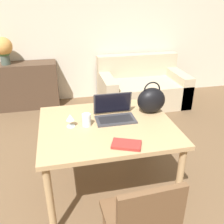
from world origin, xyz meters
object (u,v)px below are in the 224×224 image
(laptop, at_px, (114,112))
(flower_vase, at_px, (3,49))
(couch, at_px, (142,88))
(handbag, at_px, (151,100))
(chair, at_px, (142,222))
(drinking_glass, at_px, (86,120))
(wine_glass, at_px, (70,118))

(laptop, relative_size, flower_vase, 0.85)
(flower_vase, bearing_deg, laptop, -59.02)
(laptop, bearing_deg, couch, 63.72)
(laptop, distance_m, handbag, 0.39)
(chair, distance_m, handbag, 1.19)
(drinking_glass, height_order, wine_glass, wine_glass)
(chair, distance_m, laptop, 1.06)
(chair, height_order, laptop, laptop)
(laptop, bearing_deg, flower_vase, 120.98)
(wine_glass, distance_m, flower_vase, 2.44)
(couch, relative_size, handbag, 4.66)
(handbag, xyz_separation_m, flower_vase, (-1.69, 2.14, 0.15))
(laptop, distance_m, wine_glass, 0.43)
(couch, distance_m, laptop, 2.23)
(laptop, height_order, handbag, handbag)
(chair, height_order, wine_glass, wine_glass)
(couch, relative_size, laptop, 4.04)
(chair, relative_size, drinking_glass, 7.55)
(chair, xyz_separation_m, laptop, (0.04, 1.00, 0.33))
(chair, xyz_separation_m, couch, (1.01, 2.95, -0.21))
(drinking_glass, bearing_deg, laptop, 20.41)
(couch, distance_m, flower_vase, 2.40)
(chair, relative_size, flower_vase, 2.00)
(drinking_glass, bearing_deg, handbag, 12.06)
(couch, height_order, handbag, handbag)
(handbag, bearing_deg, drinking_glass, -167.94)
(handbag, bearing_deg, flower_vase, 128.35)
(laptop, bearing_deg, chair, -92.56)
(couch, distance_m, drinking_glass, 2.45)
(wine_glass, xyz_separation_m, handbag, (0.81, 0.13, 0.05))
(couch, xyz_separation_m, wine_glass, (-1.38, -2.04, 0.56))
(drinking_glass, bearing_deg, couch, 58.82)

